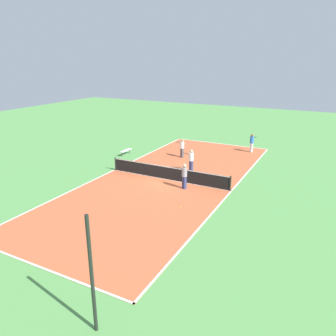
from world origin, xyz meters
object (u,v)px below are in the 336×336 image
object	(u,v)px
player_near_white	(182,147)
tennis_ball_right_alley	(184,159)
tennis_ball_far_baseline	(158,171)
tennis_ball_midcourt	(181,207)
bench	(126,151)
player_near_blue	(252,142)
tennis_ball_left_sideline	(186,140)
tennis_net	(168,173)
player_baseline_gray	(184,174)
fence_post_back_left	(92,276)
player_far_white	(191,159)

from	to	relation	value
player_near_white	tennis_ball_right_alley	world-z (taller)	player_near_white
tennis_ball_far_baseline	tennis_ball_midcourt	bearing A→B (deg)	130.63
bench	tennis_ball_right_alley	world-z (taller)	bench
player_near_blue	tennis_ball_left_sideline	bearing A→B (deg)	90.39
tennis_net	tennis_ball_right_alley	xyz separation A→B (m)	(1.06, -5.06, -0.49)
tennis_net	player_near_white	bearing A→B (deg)	-75.00
player_near_blue	tennis_ball_far_baseline	bearing A→B (deg)	161.50
tennis_net	player_baseline_gray	size ratio (longest dim) A/B	5.37
tennis_ball_left_sideline	fence_post_back_left	distance (m)	26.40
player_near_white	tennis_ball_right_alley	size ratio (longest dim) A/B	24.55
bench	tennis_ball_right_alley	bearing A→B (deg)	101.53
tennis_ball_far_baseline	tennis_ball_left_sideline	bearing A→B (deg)	-77.66
player_baseline_gray	player_near_blue	xyz separation A→B (m)	(-1.80, -11.19, -0.00)
tennis_ball_right_alley	tennis_ball_midcourt	xyz separation A→B (m)	(-3.93, 8.98, 0.00)
bench	tennis_ball_left_sideline	bearing A→B (deg)	161.34
player_far_white	player_baseline_gray	bearing A→B (deg)	123.87
player_near_white	tennis_ball_midcourt	size ratio (longest dim) A/B	24.55
bench	player_baseline_gray	size ratio (longest dim) A/B	0.84
player_baseline_gray	tennis_ball_left_sideline	xyz separation A→B (m)	(5.60, -12.64, -0.98)
tennis_ball_far_baseline	fence_post_back_left	distance (m)	15.95
bench	tennis_ball_left_sideline	world-z (taller)	bench
player_near_blue	player_far_white	world-z (taller)	player_far_white
bench	player_near_blue	xyz separation A→B (m)	(-9.97, -6.16, 0.65)
tennis_ball_right_alley	tennis_ball_midcourt	distance (m)	9.81
player_baseline_gray	player_near_white	world-z (taller)	player_baseline_gray
player_near_blue	tennis_ball_midcourt	bearing A→B (deg)	-171.35
player_near_white	tennis_ball_far_baseline	world-z (taller)	player_near_white
bench	tennis_ball_left_sideline	size ratio (longest dim) A/B	21.55
bench	tennis_ball_far_baseline	bearing A→B (deg)	60.59
player_far_white	tennis_ball_midcourt	world-z (taller)	player_far_white
tennis_ball_right_alley	tennis_ball_left_sideline	bearing A→B (deg)	-67.06
player_near_white	player_near_blue	bearing A→B (deg)	-114.07
bench	player_far_white	world-z (taller)	player_far_white
tennis_ball_right_alley	tennis_ball_midcourt	size ratio (longest dim) A/B	1.00
fence_post_back_left	bench	bearing A→B (deg)	-58.38
player_near_white	tennis_ball_far_baseline	bearing A→B (deg)	113.27
player_baseline_gray	tennis_ball_far_baseline	bearing A→B (deg)	-9.29
bench	player_baseline_gray	bearing A→B (deg)	58.42
tennis_ball_left_sideline	fence_post_back_left	size ratio (longest dim) A/B	0.02
player_near_white	player_far_white	size ratio (longest dim) A/B	0.94
tennis_net	fence_post_back_left	size ratio (longest dim) A/B	2.27
tennis_ball_right_alley	tennis_ball_far_baseline	distance (m)	3.85
player_baseline_gray	player_near_blue	size ratio (longest dim) A/B	1.00
tennis_ball_midcourt	tennis_ball_left_sideline	size ratio (longest dim) A/B	1.00
tennis_ball_right_alley	tennis_ball_far_baseline	world-z (taller)	same
player_far_white	tennis_ball_far_baseline	world-z (taller)	player_far_white
tennis_ball_left_sideline	bench	bearing A→B (deg)	71.34
player_near_white	tennis_ball_far_baseline	size ratio (longest dim) A/B	24.55
player_near_blue	tennis_ball_right_alley	world-z (taller)	player_near_blue
tennis_ball_far_baseline	fence_post_back_left	world-z (taller)	fence_post_back_left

